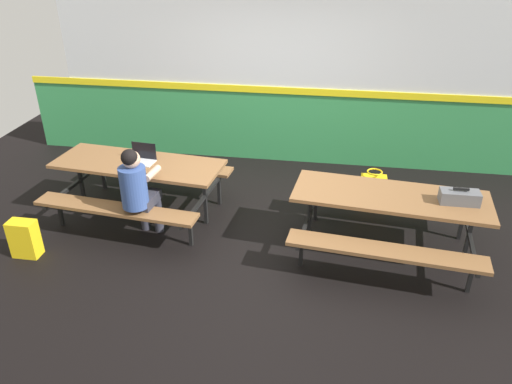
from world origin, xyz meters
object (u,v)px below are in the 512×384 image
Objects in this scene: toolbox_grey at (460,197)px; tote_bag_bright at (373,187)px; picnic_table_right at (389,208)px; student_nearer at (137,188)px; backpack_dark at (25,239)px; laptop_silver at (142,158)px; picnic_table_left at (139,174)px.

toolbox_grey reaches higher than tote_bag_bright.
picnic_table_right is 5.02× the size of tote_bag_bright.
student_nearer reaches higher than backpack_dark.
toolbox_grey is 1.64m from tote_bag_bright.
laptop_silver is at bearing 172.51° from toolbox_grey.
toolbox_grey is (0.69, -0.07, 0.23)m from picnic_table_right.
backpack_dark is (-1.19, -0.49, -0.49)m from student_nearer.
picnic_table_left is at bearing 47.84° from backpack_dark.
laptop_silver reaches higher than backpack_dark.
picnic_table_left is at bearing 172.93° from picnic_table_right.
picnic_table_right is 1.79× the size of student_nearer.
backpack_dark is at bearing -157.51° from student_nearer.
picnic_table_left is at bearing 110.41° from student_nearer.
student_nearer is at bearing 22.49° from backpack_dark.
laptop_silver is (-0.17, 0.62, 0.08)m from student_nearer.
picnic_table_right reaches higher than backpack_dark.
toolbox_grey is 0.91× the size of backpack_dark.
student_nearer is at bearing -177.78° from toolbox_grey.
laptop_silver reaches higher than tote_bag_bright.
picnic_table_left reaches higher than backpack_dark.
toolbox_grey is at bearing -6.11° from picnic_table_right.
laptop_silver reaches higher than picnic_table_right.
picnic_table_right is 3.00m from laptop_silver.
student_nearer is at bearing -74.75° from laptop_silver.
tote_bag_bright is (-0.07, 1.25, -0.39)m from picnic_table_right.
laptop_silver is 0.78× the size of backpack_dark.
tote_bag_bright is at bearing 119.76° from toolbox_grey.
picnic_table_left and picnic_table_right have the same top height.
picnic_table_left is 0.22m from laptop_silver.
laptop_silver is 1.61m from backpack_dark.
backpack_dark is (-0.97, -1.08, -0.36)m from picnic_table_left.
picnic_table_right is at bearing -86.77° from tote_bag_bright.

